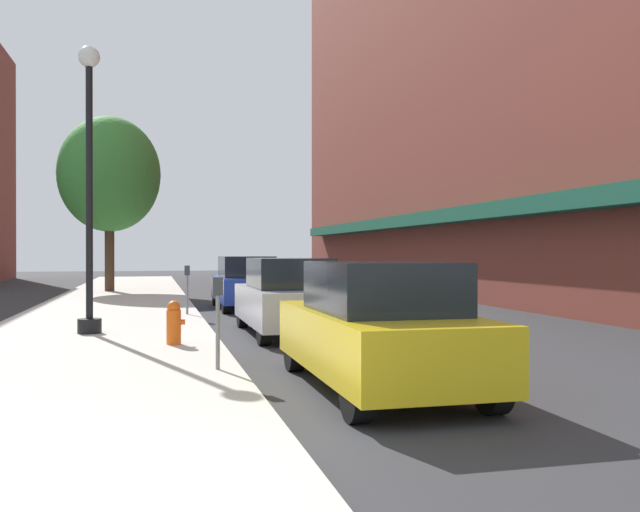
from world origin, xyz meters
TOP-DOWN VIEW (x-y plane):
  - ground_plane at (4.00, 18.00)m, footprint 90.00×90.00m
  - sidewalk_slab at (0.00, 19.00)m, footprint 4.80×50.00m
  - building_right_brick at (14.99, 22.00)m, footprint 6.80×40.00m
  - lamppost at (-0.11, 10.28)m, footprint 0.48×0.48m
  - fire_hydrant at (1.52, 8.15)m, footprint 0.33×0.26m
  - parking_meter_near at (2.05, 14.18)m, footprint 0.14×0.09m
  - parking_meter_far at (2.05, 5.32)m, footprint 0.14×0.09m
  - tree_near at (-0.65, 26.00)m, footprint 4.29×4.29m
  - car_yellow at (4.00, 3.96)m, footprint 1.80×4.30m
  - car_silver at (4.00, 10.02)m, footprint 1.80×4.30m
  - car_blue at (4.00, 16.95)m, footprint 1.80×4.30m

SIDE VIEW (x-z plane):
  - ground_plane at x=4.00m, z-range 0.00..0.00m
  - sidewalk_slab at x=0.00m, z-range 0.00..0.12m
  - fire_hydrant at x=1.52m, z-range 0.12..0.91m
  - car_yellow at x=4.00m, z-range -0.02..1.64m
  - car_silver at x=4.00m, z-range -0.02..1.64m
  - car_blue at x=4.00m, z-range -0.02..1.64m
  - parking_meter_near at x=2.05m, z-range 0.29..1.60m
  - parking_meter_far at x=2.05m, z-range 0.29..1.60m
  - lamppost at x=-0.11m, z-range 0.25..6.15m
  - tree_near at x=-0.65m, z-range 1.38..8.86m
  - building_right_brick at x=14.99m, z-range -0.02..24.16m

